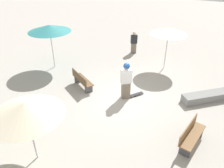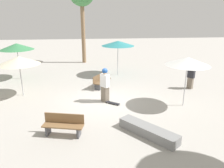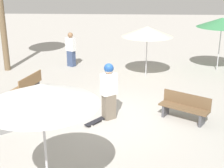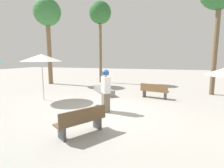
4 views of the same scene
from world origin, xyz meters
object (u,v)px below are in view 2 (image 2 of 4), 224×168
at_px(skater_main, 105,84).
at_px(bystander_far, 191,77).
at_px(bench_near, 101,81).
at_px(shade_umbrella_teal, 118,43).
at_px(shade_umbrella_green, 17,47).
at_px(skateboard, 113,103).
at_px(bench_far, 63,125).
at_px(shade_umbrella_cream, 19,60).
at_px(concrete_ledge, 148,131).
at_px(shade_umbrella_white, 188,61).

relative_size(skater_main, bystander_far, 1.21).
xyz_separation_m(bench_near, shade_umbrella_teal, (-2.86, 1.43, 2.00)).
bearing_deg(bystander_far, shade_umbrella_green, 35.28).
xyz_separation_m(skateboard, bench_far, (2.84, -2.25, 0.37)).
relative_size(bench_near, shade_umbrella_green, 0.62).
bearing_deg(shade_umbrella_cream, bench_near, 102.13).
height_order(concrete_ledge, bystander_far, bystander_far).
relative_size(skateboard, shade_umbrella_teal, 0.29).
bearing_deg(shade_umbrella_cream, shade_umbrella_teal, 122.41).
relative_size(concrete_ledge, shade_umbrella_cream, 1.01).
bearing_deg(shade_umbrella_white, shade_umbrella_cream, -105.40).
relative_size(bench_near, bystander_far, 1.03).
xyz_separation_m(shade_umbrella_teal, bystander_far, (3.72, 4.15, -1.66)).
xyz_separation_m(skateboard, shade_umbrella_cream, (-1.83, -5.07, 2.02)).
bearing_deg(shade_umbrella_white, shade_umbrella_green, -121.18).
bearing_deg(shade_umbrella_green, shade_umbrella_white, 58.82).
bearing_deg(shade_umbrella_green, concrete_ledge, 40.04).
height_order(bench_far, shade_umbrella_cream, shade_umbrella_cream).
bearing_deg(shade_umbrella_white, bench_far, -68.88).
xyz_separation_m(bench_far, shade_umbrella_green, (-8.22, -3.96, 1.92)).
bearing_deg(shade_umbrella_green, shade_umbrella_teal, 92.38).
bearing_deg(concrete_ledge, bench_far, -97.06).
bearing_deg(bystander_far, skateboard, 72.92).
bearing_deg(skateboard, shade_umbrella_white, 28.56).
distance_m(shade_umbrella_green, shade_umbrella_cream, 3.75).
height_order(skateboard, bench_near, bench_near).
xyz_separation_m(concrete_ledge, shade_umbrella_green, (-8.63, -7.25, 2.15)).
bearing_deg(shade_umbrella_green, skateboard, 49.07).
bearing_deg(bench_near, skateboard, 41.29).
xyz_separation_m(skateboard, bench_near, (-2.83, -0.43, 0.37)).
distance_m(bench_far, shade_umbrella_white, 6.58).
distance_m(concrete_ledge, bystander_far, 6.67).
distance_m(bench_far, bystander_far, 8.84).
relative_size(concrete_ledge, shade_umbrella_teal, 0.89).
height_order(skater_main, shade_umbrella_teal, shade_umbrella_teal).
bearing_deg(concrete_ledge, bystander_far, 141.70).
bearing_deg(skater_main, bench_near, 144.03).
xyz_separation_m(concrete_ledge, shade_umbrella_teal, (-8.93, -0.03, 2.23)).
xyz_separation_m(bench_near, shade_umbrella_white, (3.39, 4.05, 1.91)).
xyz_separation_m(concrete_ledge, bench_near, (-6.07, -1.47, 0.23)).
xyz_separation_m(skater_main, shade_umbrella_white, (0.98, 4.00, 1.34)).
bearing_deg(concrete_ledge, bench_near, -166.42).
height_order(skateboard, bystander_far, bystander_far).
bearing_deg(skateboard, shade_umbrella_cream, -162.43).
bearing_deg(skater_main, bystander_far, 68.57).
bearing_deg(bench_far, concrete_ledge, -173.63).
height_order(bench_near, bench_far, same).
height_order(skateboard, concrete_ledge, concrete_ledge).
relative_size(skater_main, shade_umbrella_white, 0.73).
height_order(shade_umbrella_cream, shade_umbrella_white, shade_umbrella_white).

